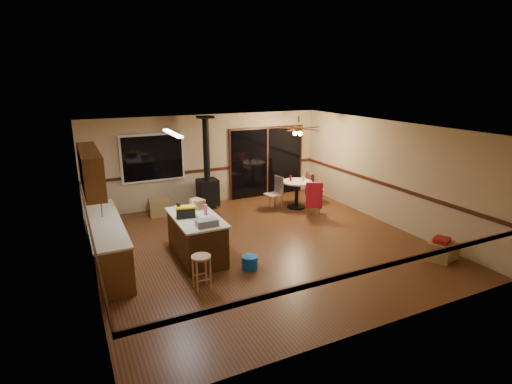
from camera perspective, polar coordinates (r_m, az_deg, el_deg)
floor at (r=9.01m, az=0.84°, el=-7.52°), size 7.00×7.00×0.00m
ceiling at (r=8.32m, az=0.91°, el=9.12°), size 7.00×7.00×0.00m
wall_back at (r=11.72m, az=-6.83°, el=4.62°), size 7.00×0.00×7.00m
wall_front at (r=5.84m, az=16.58°, el=-7.92°), size 7.00×0.00×7.00m
wall_left at (r=7.74m, az=-23.02°, el=-2.61°), size 0.00×7.00×7.00m
wall_right at (r=10.57m, az=18.12°, el=2.66°), size 0.00×7.00×7.00m
chair_rail at (r=8.66m, az=0.86°, el=-1.45°), size 7.00×7.00×0.08m
window at (r=11.23m, az=-14.54°, el=4.75°), size 1.72×0.10×1.32m
sliding_door at (r=12.46m, az=1.58°, el=4.23°), size 2.52×0.10×2.10m
lower_cabinets at (r=8.51m, az=-20.57°, el=-6.93°), size 0.60×3.00×0.86m
countertop at (r=8.35m, az=-20.87°, el=-4.08°), size 0.64×3.04×0.04m
upper_cabinets at (r=8.27m, az=-22.57°, el=2.91°), size 0.35×2.00×0.80m
kitchen_island at (r=8.32m, az=-8.49°, el=-6.38°), size 0.88×1.68×0.90m
wood_stove at (r=11.37m, az=-6.94°, el=1.30°), size 0.55×0.50×2.52m
ceiling_fan at (r=11.07m, az=6.09°, el=8.75°), size 0.24×0.24×0.55m
fluorescent_strip at (r=7.98m, az=-11.84°, el=8.20°), size 0.10×1.20×0.04m
toolbox_grey at (r=7.61m, az=-7.06°, el=-4.38°), size 0.41×0.23×0.13m
toolbox_black at (r=8.12m, az=-10.02°, el=-2.91°), size 0.39×0.25×0.20m
toolbox_yellow_lid at (r=8.08m, az=-10.06°, el=-2.13°), size 0.43×0.27×0.03m
box_on_island at (r=8.64m, az=-8.37°, el=-1.66°), size 0.31×0.36×0.20m
bottle_dark at (r=8.13m, az=-10.95°, el=-2.54°), size 0.09×0.09×0.31m
bottle_pink at (r=8.19m, az=-7.21°, el=-2.53°), size 0.08×0.08×0.22m
bottle_white at (r=8.56m, az=-8.99°, el=-1.88°), size 0.08×0.08×0.20m
bar_stool at (r=7.20m, az=-7.77°, el=-11.31°), size 0.43×0.43×0.63m
blue_bucket at (r=7.90m, az=-0.89°, el=-10.04°), size 0.36×0.36×0.26m
dining_table at (r=11.40m, az=5.84°, el=0.33°), size 0.84×0.84×0.78m
glass_red at (r=11.33m, az=4.98°, el=1.98°), size 0.08×0.08×0.16m
glass_cream at (r=11.37m, az=6.79°, el=1.93°), size 0.08×0.08×0.14m
chair_left at (r=11.19m, az=2.95°, el=0.41°), size 0.45×0.45×0.51m
chair_near at (r=10.70m, az=8.29°, el=-0.44°), size 0.59×0.61×0.70m
chair_right at (r=11.73m, az=7.79°, el=1.06°), size 0.54×0.51×0.70m
box_under_window at (r=11.12m, az=-13.55°, el=-2.10°), size 0.60×0.49×0.45m
box_corner_a at (r=9.06m, az=24.83°, el=-7.64°), size 0.64×0.60×0.38m
box_corner_b at (r=9.18m, az=25.45°, el=-7.55°), size 0.46×0.41×0.35m
box_small_red at (r=8.98m, az=25.01°, el=-6.25°), size 0.42×0.39×0.09m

